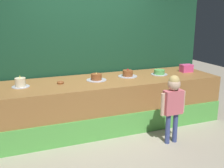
% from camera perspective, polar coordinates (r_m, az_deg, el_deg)
% --- Properties ---
extents(ground_plane, '(12.00, 12.00, 0.00)m').
position_cam_1_polar(ground_plane, '(4.35, -0.77, -11.44)').
color(ground_plane, '#ADA38E').
extents(stage_platform, '(4.30, 1.11, 0.82)m').
position_cam_1_polar(stage_platform, '(4.66, -3.13, -4.19)').
color(stage_platform, '#9E6B38').
rests_on(stage_platform, ground_plane).
extents(curtain_backdrop, '(4.82, 0.08, 3.17)m').
position_cam_1_polar(curtain_backdrop, '(5.04, -5.69, 10.90)').
color(curtain_backdrop, '#19472D').
rests_on(curtain_backdrop, ground_plane).
extents(child_figure, '(0.41, 0.19, 1.05)m').
position_cam_1_polar(child_figure, '(4.08, 12.79, -3.33)').
color(child_figure, '#3F4C8C').
rests_on(child_figure, ground_plane).
extents(pink_box, '(0.23, 0.16, 0.14)m').
position_cam_1_polar(pink_box, '(5.40, 15.42, 3.24)').
color(pink_box, '#E94B8D').
rests_on(pink_box, stage_platform).
extents(donut, '(0.11, 0.11, 0.04)m').
position_cam_1_polar(donut, '(4.42, -10.83, 0.32)').
color(donut, brown).
rests_on(donut, stage_platform).
extents(cake_left, '(0.27, 0.27, 0.19)m').
position_cam_1_polar(cake_left, '(4.37, -18.78, 0.22)').
color(cake_left, silver).
rests_on(cake_left, stage_platform).
extents(cake_center, '(0.34, 0.34, 0.14)m').
position_cam_1_polar(cake_center, '(4.56, -3.32, 1.37)').
color(cake_center, silver).
rests_on(cake_center, stage_platform).
extents(cake_right, '(0.34, 0.34, 0.14)m').
position_cam_1_polar(cake_right, '(4.83, 3.34, 2.14)').
color(cake_right, silver).
rests_on(cake_right, stage_platform).
extents(cake_far_right, '(0.30, 0.30, 0.09)m').
position_cam_1_polar(cake_far_right, '(5.06, 9.96, 2.43)').
color(cake_far_right, silver).
rests_on(cake_far_right, stage_platform).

